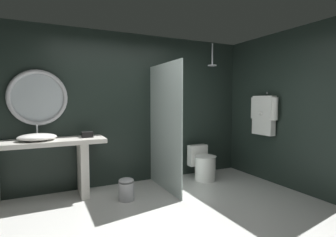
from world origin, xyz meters
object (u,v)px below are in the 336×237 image
(toilet, at_px, (203,164))
(waste_bin, at_px, (126,189))
(vessel_sink, at_px, (37,137))
(hanging_bathrobe, at_px, (264,114))
(round_wall_mirror, at_px, (38,98))
(tissue_box, at_px, (87,135))
(rain_shower_head, at_px, (212,62))

(toilet, height_order, waste_bin, toilet)
(vessel_sink, height_order, waste_bin, vessel_sink)
(hanging_bathrobe, bearing_deg, waste_bin, 175.58)
(toilet, relative_size, waste_bin, 1.85)
(hanging_bathrobe, height_order, toilet, hanging_bathrobe)
(round_wall_mirror, height_order, waste_bin, round_wall_mirror)
(vessel_sink, relative_size, tissue_box, 3.20)
(vessel_sink, distance_m, hanging_bathrobe, 3.68)
(round_wall_mirror, bearing_deg, vessel_sink, -95.19)
(toilet, bearing_deg, waste_bin, -167.21)
(tissue_box, height_order, hanging_bathrobe, hanging_bathrobe)
(tissue_box, bearing_deg, rain_shower_head, -1.26)
(rain_shower_head, bearing_deg, tissue_box, 178.74)
(vessel_sink, distance_m, tissue_box, 0.69)
(vessel_sink, relative_size, waste_bin, 1.57)
(round_wall_mirror, xyz_separation_m, rain_shower_head, (2.92, -0.30, 0.66))
(vessel_sink, xyz_separation_m, hanging_bathrobe, (3.62, -0.64, 0.27))
(rain_shower_head, xyz_separation_m, toilet, (-0.23, -0.08, -1.88))
(round_wall_mirror, distance_m, rain_shower_head, 3.01)
(waste_bin, bearing_deg, tissue_box, 133.03)
(vessel_sink, distance_m, waste_bin, 1.45)
(rain_shower_head, distance_m, waste_bin, 2.72)
(tissue_box, distance_m, round_wall_mirror, 0.90)
(vessel_sink, xyz_separation_m, waste_bin, (1.14, -0.45, -0.78))
(hanging_bathrobe, relative_size, waste_bin, 2.33)
(waste_bin, bearing_deg, vessel_sink, 158.36)
(vessel_sink, bearing_deg, waste_bin, -21.64)
(round_wall_mirror, bearing_deg, waste_bin, -33.38)
(vessel_sink, bearing_deg, tissue_box, 3.04)
(hanging_bathrobe, distance_m, toilet, 1.41)
(vessel_sink, relative_size, rain_shower_head, 1.23)
(hanging_bathrobe, bearing_deg, round_wall_mirror, 165.53)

